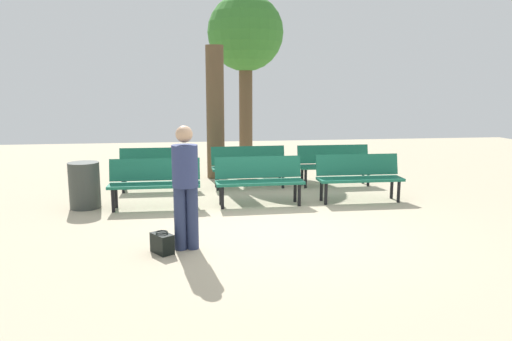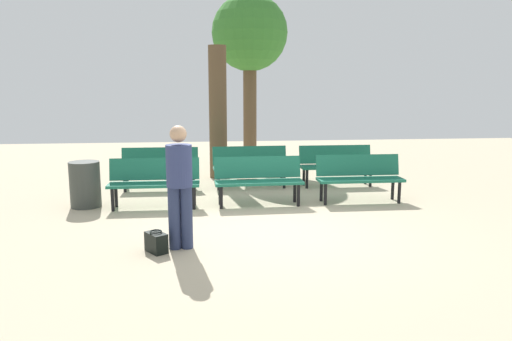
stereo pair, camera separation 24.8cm
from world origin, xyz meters
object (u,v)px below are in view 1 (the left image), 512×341
at_px(bench_r0_c2, 359,175).
at_px(bench_r1_c0, 158,166).
at_px(bench_r0_c0, 155,180).
at_px(visitor_with_backpack, 185,180).
at_px(bench_r0_c1, 259,177).
at_px(handbag, 162,243).
at_px(bench_r1_c1, 249,164).
at_px(bench_r1_c2, 334,162).
at_px(tree_0, 246,36).
at_px(tree_1, 215,113).
at_px(trash_bin, 84,185).

xyz_separation_m(bench_r0_c2, bench_r1_c0, (-3.82, 1.53, 0.00)).
bearing_deg(bench_r0_c2, bench_r1_c0, 158.67).
xyz_separation_m(bench_r0_c0, visitor_with_backpack, (0.56, -2.29, 0.43)).
height_order(bench_r0_c1, bench_r0_c2, same).
height_order(bench_r0_c1, handbag, bench_r0_c1).
bearing_deg(bench_r1_c0, bench_r0_c1, -38.57).
bearing_deg(bench_r1_c1, visitor_with_backpack, -110.50).
relative_size(bench_r1_c2, handbag, 4.38).
height_order(visitor_with_backpack, handbag, visitor_with_backpack).
bearing_deg(bench_r0_c1, bench_r1_c2, 37.81).
height_order(bench_r0_c1, bench_r1_c0, same).
distance_m(bench_r0_c2, bench_r1_c0, 4.12).
xyz_separation_m(bench_r0_c2, bench_r1_c1, (-1.91, 1.53, 0.00)).
xyz_separation_m(tree_0, tree_1, (-0.94, -1.84, -1.93)).
bearing_deg(tree_1, bench_r0_c0, -114.10).
distance_m(bench_r0_c0, bench_r1_c2, 4.06).
bearing_deg(bench_r1_c2, bench_r1_c1, 178.81).
height_order(bench_r0_c1, visitor_with_backpack, visitor_with_backpack).
height_order(bench_r1_c0, bench_r1_c2, same).
bearing_deg(bench_r0_c2, handbag, -144.67).
height_order(bench_r1_c1, tree_1, tree_1).
bearing_deg(tree_1, handbag, -100.80).
height_order(bench_r0_c1, tree_0, tree_0).
height_order(bench_r0_c0, bench_r1_c0, same).
distance_m(visitor_with_backpack, handbag, 0.88).
height_order(tree_0, handbag, tree_0).
bearing_deg(visitor_with_backpack, bench_r0_c0, -80.44).
distance_m(bench_r1_c1, trash_bin, 3.42).
distance_m(bench_r0_c0, bench_r0_c2, 3.79).
relative_size(visitor_with_backpack, trash_bin, 2.00).
bearing_deg(bench_r1_c1, handbag, -113.79).
relative_size(tree_1, visitor_with_backpack, 1.87).
bearing_deg(handbag, bench_r0_c1, 56.17).
relative_size(bench_r0_c0, bench_r0_c2, 1.00).
height_order(bench_r1_c1, tree_0, tree_0).
height_order(bench_r0_c2, bench_r1_c1, same).
relative_size(bench_r1_c1, handbag, 4.41).
relative_size(bench_r1_c2, tree_0, 0.35).
bearing_deg(bench_r0_c1, trash_bin, 175.63).
relative_size(bench_r0_c1, handbag, 4.40).
distance_m(bench_r0_c1, bench_r1_c0, 2.47).
bearing_deg(trash_bin, visitor_with_backpack, -53.65).
distance_m(bench_r0_c2, bench_r1_c1, 2.45).
height_order(bench_r0_c0, bench_r1_c1, same).
xyz_separation_m(bench_r0_c0, bench_r1_c0, (-0.04, 1.56, 0.00)).
distance_m(bench_r0_c1, bench_r1_c1, 1.57).
height_order(bench_r0_c0, tree_1, tree_1).
relative_size(bench_r1_c0, bench_r1_c2, 1.00).
xyz_separation_m(bench_r0_c1, trash_bin, (-3.12, 0.17, -0.09)).
relative_size(handbag, trash_bin, 0.44).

